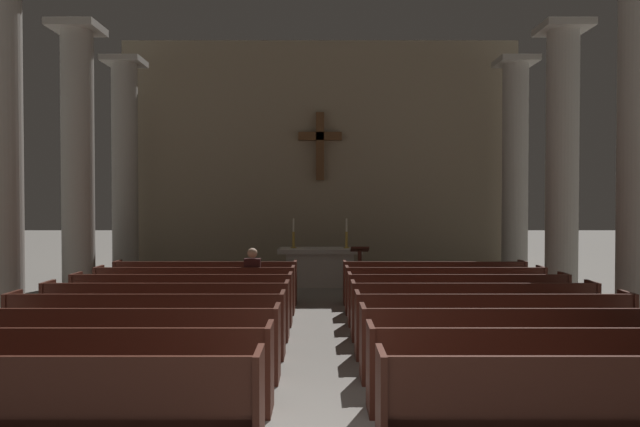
# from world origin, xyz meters

# --- Properties ---
(pew_left_row_1) EXTENTS (3.95, 0.50, 0.95)m
(pew_left_row_1) POSITION_xyz_m (-2.49, -0.04, 0.48)
(pew_left_row_1) COLOR #4C2319
(pew_left_row_1) RESTS_ON ground
(pew_left_row_2) EXTENTS (3.95, 0.50, 0.95)m
(pew_left_row_2) POSITION_xyz_m (-2.49, 1.07, 0.48)
(pew_left_row_2) COLOR #4C2319
(pew_left_row_2) RESTS_ON ground
(pew_left_row_3) EXTENTS (3.95, 0.50, 0.95)m
(pew_left_row_3) POSITION_xyz_m (-2.49, 2.18, 0.48)
(pew_left_row_3) COLOR #4C2319
(pew_left_row_3) RESTS_ON ground
(pew_left_row_4) EXTENTS (3.95, 0.50, 0.95)m
(pew_left_row_4) POSITION_xyz_m (-2.49, 3.30, 0.48)
(pew_left_row_4) COLOR #4C2319
(pew_left_row_4) RESTS_ON ground
(pew_left_row_5) EXTENTS (3.95, 0.50, 0.95)m
(pew_left_row_5) POSITION_xyz_m (-2.49, 4.41, 0.48)
(pew_left_row_5) COLOR #4C2319
(pew_left_row_5) RESTS_ON ground
(pew_left_row_6) EXTENTS (3.95, 0.50, 0.95)m
(pew_left_row_6) POSITION_xyz_m (-2.49, 5.52, 0.48)
(pew_left_row_6) COLOR #4C2319
(pew_left_row_6) RESTS_ON ground
(pew_left_row_7) EXTENTS (3.95, 0.50, 0.95)m
(pew_left_row_7) POSITION_xyz_m (-2.49, 6.63, 0.48)
(pew_left_row_7) COLOR #4C2319
(pew_left_row_7) RESTS_ON ground
(pew_left_row_8) EXTENTS (3.95, 0.50, 0.95)m
(pew_left_row_8) POSITION_xyz_m (-2.49, 7.75, 0.48)
(pew_left_row_8) COLOR #4C2319
(pew_left_row_8) RESTS_ON ground
(pew_right_row_1) EXTENTS (3.95, 0.50, 0.95)m
(pew_right_row_1) POSITION_xyz_m (2.49, -0.04, 0.48)
(pew_right_row_1) COLOR #4C2319
(pew_right_row_1) RESTS_ON ground
(pew_right_row_2) EXTENTS (3.95, 0.50, 0.95)m
(pew_right_row_2) POSITION_xyz_m (2.49, 1.07, 0.48)
(pew_right_row_2) COLOR #4C2319
(pew_right_row_2) RESTS_ON ground
(pew_right_row_3) EXTENTS (3.95, 0.50, 0.95)m
(pew_right_row_3) POSITION_xyz_m (2.49, 2.18, 0.48)
(pew_right_row_3) COLOR #4C2319
(pew_right_row_3) RESTS_ON ground
(pew_right_row_4) EXTENTS (3.95, 0.50, 0.95)m
(pew_right_row_4) POSITION_xyz_m (2.49, 3.30, 0.48)
(pew_right_row_4) COLOR #4C2319
(pew_right_row_4) RESTS_ON ground
(pew_right_row_5) EXTENTS (3.95, 0.50, 0.95)m
(pew_right_row_5) POSITION_xyz_m (2.49, 4.41, 0.48)
(pew_right_row_5) COLOR #4C2319
(pew_right_row_5) RESTS_ON ground
(pew_right_row_6) EXTENTS (3.95, 0.50, 0.95)m
(pew_right_row_6) POSITION_xyz_m (2.49, 5.52, 0.48)
(pew_right_row_6) COLOR #4C2319
(pew_right_row_6) RESTS_ON ground
(pew_right_row_7) EXTENTS (3.95, 0.50, 0.95)m
(pew_right_row_7) POSITION_xyz_m (2.49, 6.63, 0.48)
(pew_right_row_7) COLOR #4C2319
(pew_right_row_7) RESTS_ON ground
(pew_right_row_8) EXTENTS (3.95, 0.50, 0.95)m
(pew_right_row_8) POSITION_xyz_m (2.49, 7.75, 0.48)
(pew_right_row_8) COLOR #4C2319
(pew_right_row_8) RESTS_ON ground
(column_left_second) EXTENTS (1.04, 1.04, 6.15)m
(column_left_second) POSITION_xyz_m (-5.35, 4.77, 2.99)
(column_left_second) COLOR #ADA89E
(column_left_second) RESTS_ON ground
(column_right_second) EXTENTS (1.04, 1.04, 6.15)m
(column_right_second) POSITION_xyz_m (5.35, 4.77, 2.99)
(column_right_second) COLOR #ADA89E
(column_right_second) RESTS_ON ground
(column_left_third) EXTENTS (1.04, 1.04, 6.15)m
(column_left_third) POSITION_xyz_m (-5.35, 7.95, 2.99)
(column_left_third) COLOR #ADA89E
(column_left_third) RESTS_ON ground
(column_right_third) EXTENTS (1.04, 1.04, 6.15)m
(column_right_third) POSITION_xyz_m (5.35, 7.95, 2.99)
(column_right_third) COLOR #ADA89E
(column_right_third) RESTS_ON ground
(column_left_fourth) EXTENTS (1.04, 1.04, 6.15)m
(column_left_fourth) POSITION_xyz_m (-5.35, 11.13, 2.99)
(column_left_fourth) COLOR #ADA89E
(column_left_fourth) RESTS_ON ground
(column_right_fourth) EXTENTS (1.04, 1.04, 6.15)m
(column_right_fourth) POSITION_xyz_m (5.35, 11.13, 2.99)
(column_right_fourth) COLOR #ADA89E
(column_right_fourth) RESTS_ON ground
(altar) EXTENTS (2.20, 0.90, 1.01)m
(altar) POSITION_xyz_m (0.00, 10.47, 0.53)
(altar) COLOR #BCB7AD
(altar) RESTS_ON ground
(candlestick_left) EXTENTS (0.16, 0.16, 0.78)m
(candlestick_left) POSITION_xyz_m (-0.70, 10.47, 1.27)
(candlestick_left) COLOR #B79338
(candlestick_left) RESTS_ON altar
(candlestick_right) EXTENTS (0.16, 0.16, 0.78)m
(candlestick_right) POSITION_xyz_m (0.70, 10.47, 1.27)
(candlestick_right) COLOR #B79338
(candlestick_right) RESTS_ON altar
(apse_with_cross) EXTENTS (11.82, 0.49, 7.03)m
(apse_with_cross) POSITION_xyz_m (0.00, 12.72, 3.52)
(apse_with_cross) COLOR gray
(apse_with_cross) RESTS_ON ground
(lectern) EXTENTS (0.44, 0.36, 1.15)m
(lectern) POSITION_xyz_m (0.97, 9.27, 0.55)
(lectern) COLOR #4C2319
(lectern) RESTS_ON ground
(lone_worshipper) EXTENTS (0.32, 0.43, 1.32)m
(lone_worshipper) POSITION_xyz_m (-1.34, 6.67, 0.69)
(lone_worshipper) COLOR #26262B
(lone_worshipper) RESTS_ON ground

